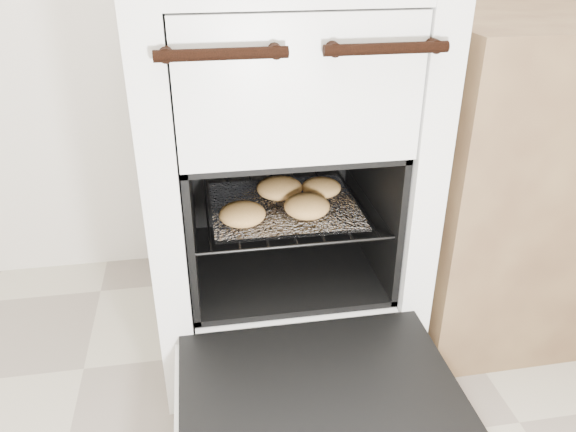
% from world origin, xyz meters
% --- Properties ---
extents(stove, '(0.61, 0.68, 0.93)m').
position_xyz_m(stove, '(0.19, 1.16, 0.46)').
color(stove, white).
rests_on(stove, ground).
extents(oven_door, '(0.55, 0.43, 0.04)m').
position_xyz_m(oven_door, '(0.19, 0.65, 0.20)').
color(oven_door, black).
rests_on(oven_door, stove).
extents(oven_rack, '(0.44, 0.43, 0.01)m').
position_xyz_m(oven_rack, '(0.19, 1.09, 0.40)').
color(oven_rack, black).
rests_on(oven_rack, stove).
extents(foil_sheet, '(0.34, 0.30, 0.01)m').
position_xyz_m(foil_sheet, '(0.19, 1.07, 0.40)').
color(foil_sheet, white).
rests_on(foil_sheet, oven_rack).
extents(baked_rolls, '(0.34, 0.26, 0.05)m').
position_xyz_m(baked_rolls, '(0.19, 1.05, 0.43)').
color(baked_rolls, tan).
rests_on(baked_rolls, foil_sheet).
extents(counter, '(0.83, 0.56, 0.82)m').
position_xyz_m(counter, '(0.93, 1.13, 0.41)').
color(counter, brown).
rests_on(counter, ground).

